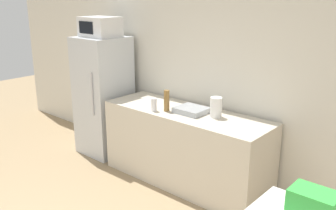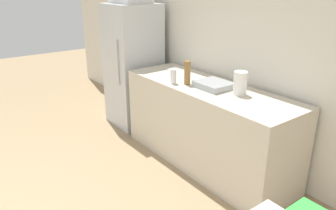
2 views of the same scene
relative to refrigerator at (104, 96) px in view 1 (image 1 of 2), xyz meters
name	(u,v)px [view 1 (image 1 of 2)]	position (x,y,z in m)	size (l,w,h in m)	color
wall_back	(212,71)	(1.49, 0.42, 0.49)	(8.00, 0.06, 2.60)	silver
refrigerator	(104,96)	(0.00, 0.00, 0.00)	(0.62, 0.63, 1.62)	silver
microwave	(100,27)	(0.00, 0.00, 0.94)	(0.50, 0.38, 0.26)	white
counter	(185,147)	(1.42, 0.03, -0.37)	(2.04, 0.67, 0.88)	beige
sink_basin	(191,110)	(1.50, 0.03, 0.10)	(0.34, 0.30, 0.06)	#9EA3A8
bottle_tall	(167,101)	(1.25, -0.10, 0.19)	(0.06, 0.06, 0.24)	olive
bottle_short	(154,105)	(1.14, -0.20, 0.15)	(0.06, 0.06, 0.15)	silver
basket	(314,201)	(3.37, -1.35, 0.31)	(0.24, 0.17, 0.12)	green
paper_towel_roll	(216,107)	(1.79, 0.08, 0.18)	(0.13, 0.13, 0.22)	white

